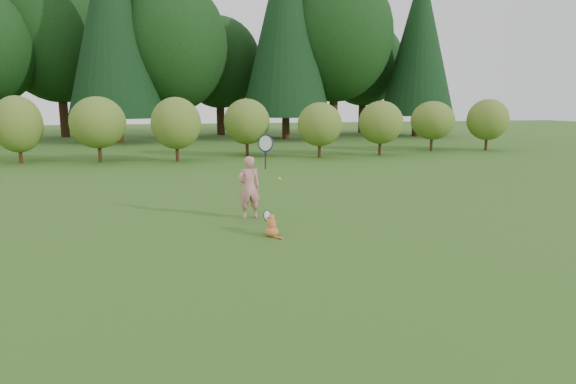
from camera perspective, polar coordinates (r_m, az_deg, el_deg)
name	(u,v)px	position (r m, az deg, el deg)	size (l,w,h in m)	color
ground	(288,239)	(8.67, -0.03, -5.55)	(100.00, 100.00, 0.00)	#275116
shrub_row	(217,126)	(21.21, -8.44, 7.70)	(28.00, 3.00, 2.80)	#596E22
woodland_backdrop	(198,18)	(31.57, -10.57, 19.65)	(48.00, 10.00, 15.00)	black
child	(250,186)	(10.07, -4.58, 0.72)	(0.75, 0.46, 1.97)	#D57F85
cat	(272,224)	(8.80, -1.95, -3.87)	(0.33, 0.60, 0.57)	#C76126
tennis_ball	(279,179)	(9.36, -1.03, 1.57)	(0.06, 0.06, 0.06)	#A0CE18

